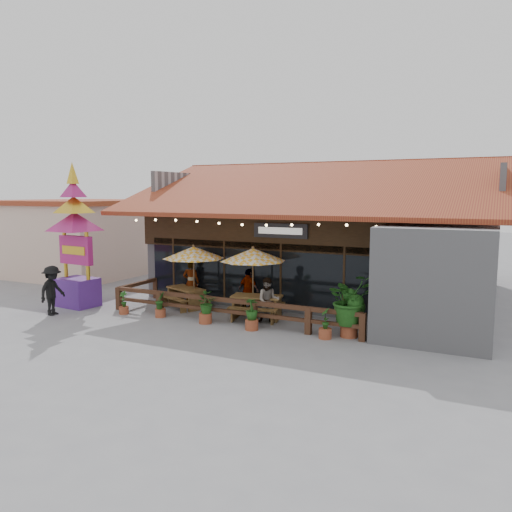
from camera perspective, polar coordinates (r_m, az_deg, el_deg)
The scene contains 19 objects.
ground at distance 17.72m, azimuth 1.94°, elevation -7.92°, with size 100.00×100.00×0.00m, color gray.
restaurant_building at distance 23.35m, azimuth 9.20°, elevation 1.17°, with size 15.50×14.73×6.09m.
patio_railing at distance 18.35m, azimuth -4.85°, elevation -5.43°, with size 10.00×2.60×0.92m.
neighbor_building at distance 30.92m, azimuth -19.37°, elevation 2.19°, with size 8.40×8.40×4.22m.
umbrella_left at distance 19.86m, azimuth -7.15°, elevation 0.37°, with size 2.81×2.81×2.61m.
umbrella_right at distance 18.66m, azimuth -0.36°, elevation 0.11°, with size 2.87×2.87×2.66m.
picnic_table_left at distance 20.44m, azimuth -8.02°, elevation -4.35°, with size 2.14×2.01×0.82m.
picnic_table_right at distance 18.45m, azimuth 0.10°, elevation -5.41°, with size 2.08×1.88×0.88m.
thai_sign_tower at distance 21.43m, azimuth -20.01°, elevation 3.31°, with size 2.54×2.54×6.29m.
tropical_plant at distance 16.34m, azimuth 10.66°, elevation -5.03°, with size 1.96×1.99×2.08m.
diner_a at distance 20.88m, azimuth -7.43°, elevation -3.03°, with size 0.68×0.45×1.87m, color #352111.
diner_b at distance 17.84m, azimuth 1.42°, elevation -5.10°, with size 0.80×0.62×1.64m, color #352111.
diner_c at distance 19.74m, azimuth -0.85°, elevation -3.86°, with size 0.97×0.41×1.66m, color #352111.
pedestrian at distance 20.48m, azimuth -22.25°, elevation -3.68°, with size 1.22×0.70×1.89m, color black.
planter_a at distance 19.89m, azimuth -14.88°, elevation -5.36°, with size 0.37×0.37×0.90m.
planter_b at distance 19.08m, azimuth -10.89°, elevation -5.60°, with size 0.39×0.42×0.96m.
planter_c at distance 17.91m, azimuth -5.82°, elevation -5.70°, with size 0.78×0.70×1.12m.
planter_d at distance 17.01m, azimuth -0.50°, elevation -6.71°, with size 0.52×0.52×1.10m.
planter_e at distance 16.19m, azimuth 7.92°, elevation -7.88°, with size 0.41×0.42×1.01m.
Camera 1 is at (6.97, -15.62, 4.62)m, focal length 35.00 mm.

